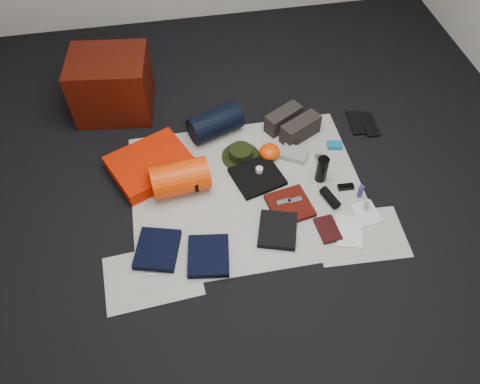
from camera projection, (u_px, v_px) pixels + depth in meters
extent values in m
cube|color=black|center=(248.00, 192.00, 3.28)|extent=(4.50, 4.50, 0.02)
cube|color=silver|center=(248.00, 190.00, 3.27)|extent=(1.60, 1.30, 0.01)
cube|color=silver|center=(153.00, 276.00, 2.86)|extent=(0.61, 0.44, 0.00)
cube|color=silver|center=(360.00, 235.00, 3.04)|extent=(0.60, 0.43, 0.00)
cube|color=#440E05|center=(112.00, 85.00, 3.61)|extent=(0.63, 0.55, 0.48)
cube|color=red|center=(151.00, 165.00, 3.35)|extent=(0.68, 0.63, 0.10)
cylinder|color=#F33904|center=(180.00, 178.00, 3.19)|extent=(0.41, 0.27, 0.23)
cylinder|color=black|center=(166.00, 181.00, 3.18)|extent=(0.02, 0.22, 0.22)
cylinder|color=black|center=(195.00, 177.00, 3.20)|extent=(0.03, 0.22, 0.22)
cylinder|color=black|center=(215.00, 123.00, 3.54)|extent=(0.44, 0.33, 0.21)
cylinder|color=black|center=(241.00, 156.00, 3.46)|extent=(0.35, 0.35, 0.01)
cylinder|color=black|center=(241.00, 153.00, 3.43)|extent=(0.17, 0.17, 0.07)
cube|color=#2A2521|center=(283.00, 119.00, 3.60)|extent=(0.32, 0.25, 0.15)
cube|color=#2A2521|center=(300.00, 129.00, 3.53)|extent=(0.34, 0.25, 0.16)
cube|color=black|center=(356.00, 123.00, 3.69)|extent=(0.12, 0.27, 0.01)
cube|color=black|center=(369.00, 124.00, 3.68)|extent=(0.12, 0.28, 0.02)
cube|color=black|center=(157.00, 249.00, 2.94)|extent=(0.33, 0.35, 0.05)
cube|color=black|center=(209.00, 256.00, 2.92)|extent=(0.29, 0.32, 0.05)
cube|color=black|center=(278.00, 230.00, 3.04)|extent=(0.31, 0.34, 0.04)
cube|color=black|center=(257.00, 177.00, 3.32)|extent=(0.40, 0.38, 0.03)
cube|color=#480E07|center=(290.00, 206.00, 3.16)|extent=(0.32, 0.32, 0.04)
ellipsoid|color=#F33904|center=(269.00, 152.00, 3.43)|extent=(0.18, 0.18, 0.10)
cube|color=gray|center=(294.00, 154.00, 3.45)|extent=(0.23, 0.21, 0.05)
cylinder|color=black|center=(322.00, 169.00, 3.25)|extent=(0.09, 0.09, 0.20)
cylinder|color=black|center=(330.00, 198.00, 3.19)|extent=(0.11, 0.18, 0.06)
cube|color=#BBBBC0|center=(321.00, 158.00, 3.43)|extent=(0.09, 0.07, 0.03)
cube|color=#0F7197|center=(335.00, 145.00, 3.51)|extent=(0.12, 0.09, 0.03)
cylinder|color=navy|center=(360.00, 191.00, 3.20)|extent=(0.04, 0.04, 0.10)
cylinder|color=#A2A7A2|center=(366.00, 205.00, 3.13)|extent=(0.04, 0.04, 0.10)
cube|color=black|center=(328.00, 229.00, 3.05)|extent=(0.15, 0.21, 0.03)
cube|color=silver|center=(349.00, 231.00, 3.05)|extent=(0.22, 0.28, 0.01)
cube|color=silver|center=(367.00, 213.00, 3.14)|extent=(0.17, 0.21, 0.01)
cube|color=black|center=(346.00, 187.00, 3.27)|extent=(0.11, 0.05, 0.03)
cube|color=#BBBBC0|center=(152.00, 270.00, 2.87)|extent=(0.07, 0.07, 0.01)
cylinder|color=beige|center=(259.00, 170.00, 3.32)|extent=(0.05, 0.05, 0.03)
cube|color=#BBBBC0|center=(284.00, 202.00, 3.15)|extent=(0.10, 0.05, 0.01)
cube|color=#BBBBC0|center=(295.00, 200.00, 3.16)|extent=(0.10, 0.05, 0.01)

